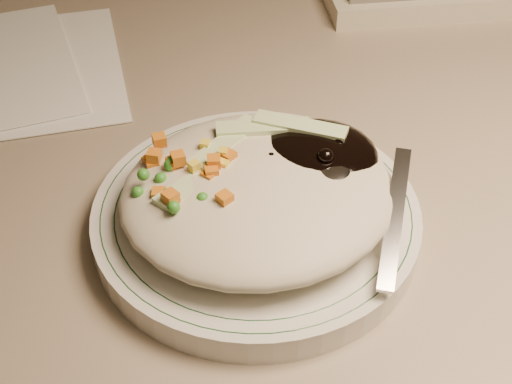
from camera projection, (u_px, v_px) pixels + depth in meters
name	position (u px, v px, depth m)	size (l,w,h in m)	color
desk	(300.00, 228.00, 0.80)	(1.40, 0.70, 0.74)	gray
plate	(256.00, 219.00, 0.51)	(0.23, 0.23, 0.02)	silver
plate_rim	(256.00, 209.00, 0.51)	(0.22, 0.22, 0.00)	#144723
meal	(262.00, 185.00, 0.49)	(0.21, 0.19, 0.05)	beige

